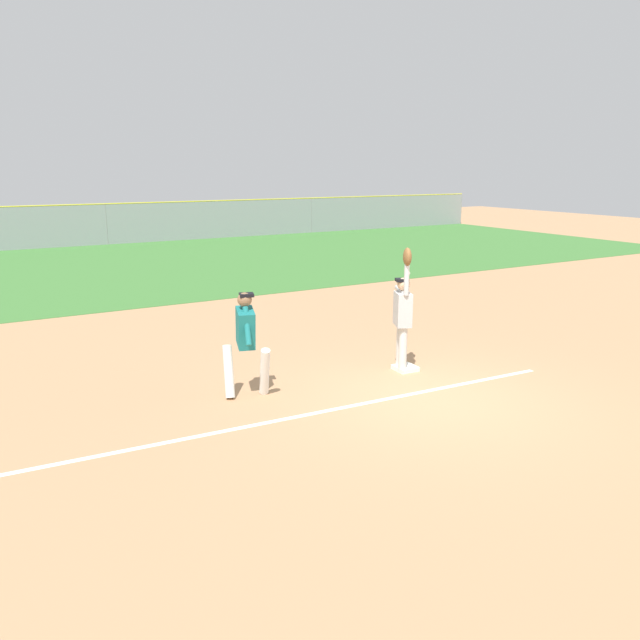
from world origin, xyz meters
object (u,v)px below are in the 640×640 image
Objects in this scene: parked_car_blue at (32,229)px; fielder at (403,311)px; parked_car_green at (252,219)px; runner at (246,337)px; baseball at (408,273)px; first_base at (405,368)px; parked_car_red at (145,223)px.

fielder is at bearing -79.90° from parked_car_blue.
fielder reaches higher than parked_car_green.
parked_car_blue is at bearing -178.40° from parked_car_green.
runner is at bearing -113.19° from parked_car_green.
baseball is at bearing -106.91° from parked_car_green.
runner is at bearing 176.14° from first_base.
fielder is (-0.08, 0.01, 1.08)m from first_base.
baseball is 0.02× the size of parked_car_green.
fielder reaches higher than first_base.
first_base is 0.09× the size of parked_car_green.
parked_car_green is (8.34, 25.23, -0.45)m from fielder.
runner is 24.94m from parked_car_blue.
first_base is at bearing -162.66° from fielder.
fielder is 25.37m from parked_car_blue.
parked_car_green is at bearing -83.46° from fielder.
fielder is at bearing 172.51° from first_base.
runner is 0.38× the size of parked_car_blue.
fielder is 0.51× the size of parked_car_blue.
baseball is at bearing -124.54° from fielder.
baseball reaches higher than parked_car_green.
parked_car_blue is (-0.49, 24.94, -0.32)m from runner.
runner is at bearing -98.81° from parked_car_red.
first_base is 0.17× the size of fielder.
baseball is at bearing 14.42° from runner.
baseball reaches higher than parked_car_red.
parked_car_blue and parked_car_red have the same top height.
fielder is 26.58m from parked_car_green.
first_base is at bearing -125.82° from baseball.
runner is 23.24× the size of baseball.
first_base is 1.08m from fielder.
parked_car_green is (8.26, 25.24, 0.63)m from first_base.
baseball reaches higher than runner.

